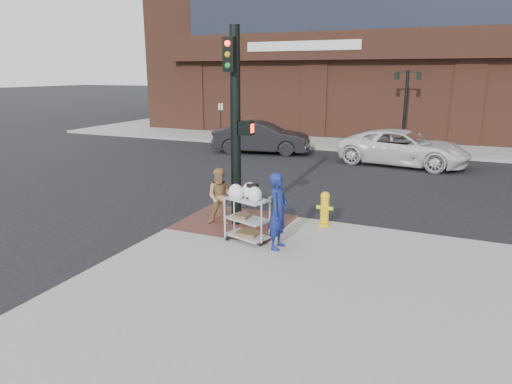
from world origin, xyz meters
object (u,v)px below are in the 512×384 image
at_px(lamp_post, 406,100).
at_px(woman_blue, 278,211).
at_px(sedan_dark, 262,137).
at_px(minivan_white, 403,148).
at_px(utility_cart, 247,215).
at_px(fire_hydrant, 325,209).
at_px(traffic_signal_pole, 236,122).
at_px(pedestrian_tan, 221,197).

relative_size(lamp_post, woman_blue, 2.28).
relative_size(woman_blue, sedan_dark, 0.36).
relative_size(minivan_white, utility_cart, 4.01).
distance_m(lamp_post, fire_hydrant, 14.59).
bearing_deg(lamp_post, woman_blue, -93.05).
bearing_deg(minivan_white, utility_cart, 177.01).
distance_m(traffic_signal_pole, fire_hydrant, 3.19).
xyz_separation_m(utility_cart, fire_hydrant, (1.40, 1.78, -0.16)).
bearing_deg(pedestrian_tan, sedan_dark, 87.33).
height_order(woman_blue, minivan_white, woman_blue).
height_order(lamp_post, fire_hydrant, lamp_post).
bearing_deg(utility_cart, lamp_post, 83.97).
distance_m(lamp_post, minivan_white, 4.82).
bearing_deg(fire_hydrant, sedan_dark, 120.86).
distance_m(pedestrian_tan, minivan_white, 11.48).
xyz_separation_m(woman_blue, pedestrian_tan, (-1.98, 0.98, -0.12)).
bearing_deg(traffic_signal_pole, lamp_post, 80.76).
distance_m(sedan_dark, fire_hydrant, 12.09).
distance_m(lamp_post, utility_cart, 16.41).
height_order(traffic_signal_pole, woman_blue, traffic_signal_pole).
xyz_separation_m(traffic_signal_pole, fire_hydrant, (2.16, 0.78, -2.21)).
bearing_deg(lamp_post, utility_cart, -96.03).
xyz_separation_m(traffic_signal_pole, utility_cart, (0.76, -0.99, -2.05)).
relative_size(lamp_post, minivan_white, 0.71).
distance_m(traffic_signal_pole, sedan_dark, 12.04).
relative_size(traffic_signal_pole, fire_hydrant, 5.39).
bearing_deg(sedan_dark, fire_hydrant, -160.99).
bearing_deg(minivan_white, pedestrian_tan, 170.63).
distance_m(lamp_post, woman_blue, 16.47).
xyz_separation_m(lamp_post, minivan_white, (0.51, -4.42, -1.84)).
xyz_separation_m(traffic_signal_pole, pedestrian_tan, (-0.38, -0.17, -1.93)).
relative_size(woman_blue, minivan_white, 0.31).
bearing_deg(utility_cart, pedestrian_tan, 144.10).
relative_size(pedestrian_tan, utility_cart, 1.08).
bearing_deg(minivan_white, traffic_signal_pole, 172.23).
xyz_separation_m(pedestrian_tan, minivan_white, (3.37, 10.97, -0.12)).
distance_m(traffic_signal_pole, utility_cart, 2.40).
xyz_separation_m(traffic_signal_pole, sedan_dark, (-4.04, 11.16, -2.02)).
height_order(lamp_post, pedestrian_tan, lamp_post).
relative_size(minivan_white, fire_hydrant, 6.05).
bearing_deg(traffic_signal_pole, fire_hydrant, 19.91).
distance_m(woman_blue, utility_cart, 0.89).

